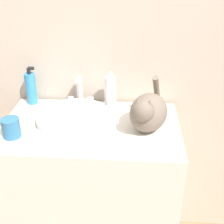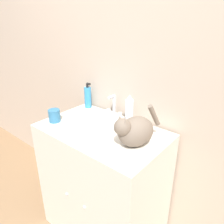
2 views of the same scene
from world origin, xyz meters
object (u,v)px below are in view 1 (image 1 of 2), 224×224
(cup, at_px, (11,128))
(soap_bottle, at_px, (31,88))
(spray_bottle, at_px, (111,90))
(cat, at_px, (148,112))

(cup, bearing_deg, soap_bottle, 91.28)
(spray_bottle, distance_m, cup, 0.52)
(cat, height_order, cup, cat)
(cat, distance_m, spray_bottle, 0.28)
(soap_bottle, height_order, cup, soap_bottle)
(spray_bottle, bearing_deg, cat, -48.23)
(soap_bottle, height_order, spray_bottle, soap_bottle)
(cat, xyz_separation_m, cup, (-0.60, -0.10, -0.05))
(soap_bottle, xyz_separation_m, cup, (0.01, -0.34, -0.04))
(spray_bottle, bearing_deg, soap_bottle, 176.48)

